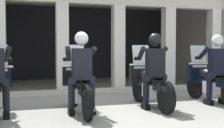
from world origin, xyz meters
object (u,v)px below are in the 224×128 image
(motorcycle_center_left, at_px, (79,87))
(police_officer_far_right, at_px, (217,63))
(police_officer_center_left, at_px, (81,66))
(motorcycle_center_right, at_px, (149,84))
(motorcycle_far_right, at_px, (209,81))
(police_officer_center_right, at_px, (154,64))

(motorcycle_center_left, height_order, police_officer_far_right, police_officer_far_right)
(police_officer_center_left, height_order, motorcycle_center_right, police_officer_center_left)
(motorcycle_far_right, bearing_deg, motorcycle_center_left, 172.79)
(police_officer_center_right, xyz_separation_m, motorcycle_far_right, (1.57, 0.34, -0.44))
(police_officer_center_left, bearing_deg, police_officer_center_right, -4.49)
(motorcycle_center_right, bearing_deg, police_officer_far_right, -12.16)
(motorcycle_center_right, bearing_deg, motorcycle_far_right, -1.83)
(police_officer_center_left, distance_m, motorcycle_far_right, 3.19)
(police_officer_center_left, height_order, police_officer_center_right, same)
(motorcycle_center_left, relative_size, motorcycle_far_right, 1.00)
(motorcycle_center_right, distance_m, motorcycle_far_right, 1.57)
(police_officer_center_right, height_order, police_officer_far_right, same)
(motorcycle_center_left, bearing_deg, police_officer_far_right, -10.28)
(motorcycle_center_right, height_order, police_officer_center_right, police_officer_center_right)
(motorcycle_center_left, xyz_separation_m, motorcycle_far_right, (3.13, 0.15, 0.00))
(motorcycle_center_left, relative_size, police_officer_center_left, 1.29)
(motorcycle_center_left, bearing_deg, motorcycle_center_right, -4.49)
(motorcycle_far_right, distance_m, police_officer_far_right, 0.52)
(motorcycle_center_right, relative_size, motorcycle_far_right, 1.00)
(police_officer_center_left, relative_size, police_officer_far_right, 1.00)
(police_officer_center_left, relative_size, motorcycle_center_right, 0.78)
(police_officer_center_right, distance_m, motorcycle_far_right, 1.66)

